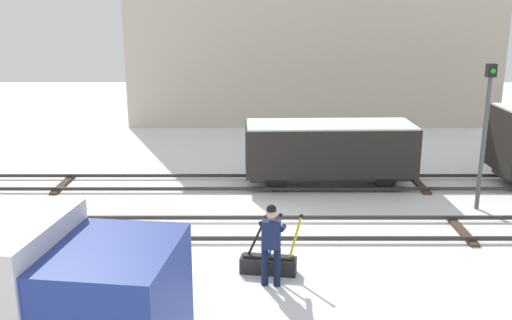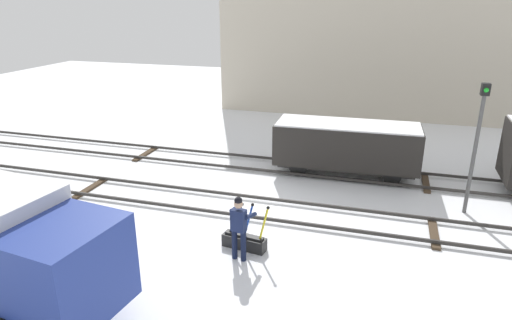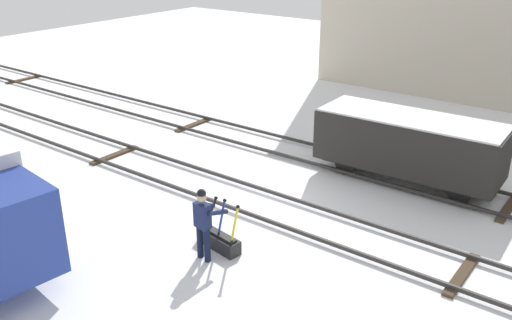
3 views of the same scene
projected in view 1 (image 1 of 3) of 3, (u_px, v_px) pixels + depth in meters
The scene contains 8 objects.
ground_plane at pixel (240, 232), 14.86m from camera, with size 60.00×60.00×0.00m, color white.
track_main_line at pixel (240, 228), 14.83m from camera, with size 44.00×1.94×0.18m.
track_siding_near at pixel (244, 182), 18.66m from camera, with size 44.00×1.94×0.18m.
switch_lever_frame at pixel (271, 263), 12.54m from camera, with size 1.39×0.54×1.43m.
rail_worker at pixel (274, 240), 11.80m from camera, with size 0.61×0.71×1.81m.
signal_post at pixel (489, 123), 15.87m from camera, with size 0.24×0.32×4.19m.
apartment_building at pixel (313, 17), 29.45m from camera, with size 18.30×7.01×10.31m.
freight_car_near_switch at pixel (332, 150), 18.35m from camera, with size 5.46×2.08×2.09m.
Camera 1 is at (0.49, -13.84, 5.73)m, focal length 39.91 mm.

